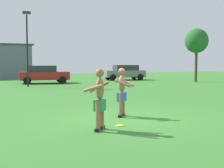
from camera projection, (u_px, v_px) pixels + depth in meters
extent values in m
plane|color=#38752D|center=(124.00, 118.00, 10.37)|extent=(80.00, 80.00, 0.00)
cube|color=black|center=(123.00, 114.00, 10.79)|extent=(0.25, 0.27, 0.09)
cylinder|color=#936647|center=(123.00, 104.00, 10.77)|extent=(0.13, 0.13, 0.84)
cube|color=black|center=(120.00, 116.00, 10.50)|extent=(0.25, 0.27, 0.09)
cylinder|color=#936647|center=(121.00, 105.00, 10.47)|extent=(0.13, 0.13, 0.84)
cube|color=blue|center=(122.00, 97.00, 10.60)|extent=(0.44, 0.46, 0.30)
ellipsoid|color=#936647|center=(122.00, 84.00, 10.57)|extent=(0.42, 0.43, 0.61)
cylinder|color=#936647|center=(126.00, 82.00, 10.77)|extent=(0.47, 0.46, 0.30)
cylinder|color=#936647|center=(123.00, 83.00, 10.30)|extent=(0.55, 0.33, 0.29)
sphere|color=#936647|center=(122.00, 71.00, 10.54)|extent=(0.23, 0.23, 0.23)
cone|color=red|center=(122.00, 69.00, 10.53)|extent=(0.34, 0.34, 0.13)
cube|color=black|center=(98.00, 130.00, 8.35)|extent=(0.25, 0.27, 0.09)
cylinder|color=#936647|center=(98.00, 116.00, 8.32)|extent=(0.13, 0.13, 0.85)
cube|color=black|center=(102.00, 127.00, 8.65)|extent=(0.25, 0.27, 0.09)
cylinder|color=#936647|center=(102.00, 114.00, 8.62)|extent=(0.13, 0.13, 0.85)
cube|color=#28844C|center=(100.00, 105.00, 8.45)|extent=(0.42, 0.44, 0.31)
ellipsoid|color=#936647|center=(100.00, 89.00, 8.42)|extent=(0.40, 0.41, 0.61)
cylinder|color=#936647|center=(93.00, 88.00, 8.22)|extent=(0.44, 0.51, 0.25)
cylinder|color=#936647|center=(99.00, 87.00, 8.67)|extent=(0.53, 0.37, 0.34)
sphere|color=#936647|center=(100.00, 73.00, 8.39)|extent=(0.23, 0.23, 0.23)
cylinder|color=yellow|center=(120.00, 126.00, 9.07)|extent=(0.25, 0.25, 0.03)
cube|color=maroon|center=(44.00, 76.00, 27.32)|extent=(4.46, 2.22, 0.70)
cube|color=#282D33|center=(42.00, 69.00, 27.21)|extent=(2.56, 1.82, 0.56)
cylinder|color=black|center=(60.00, 79.00, 28.66)|extent=(0.66, 0.28, 0.64)
cylinder|color=black|center=(63.00, 80.00, 26.96)|extent=(0.66, 0.28, 0.64)
cylinder|color=black|center=(26.00, 79.00, 27.73)|extent=(0.66, 0.28, 0.64)
cylinder|color=black|center=(27.00, 81.00, 26.02)|extent=(0.66, 0.28, 0.64)
cube|color=slate|center=(124.00, 74.00, 32.53)|extent=(4.47, 2.26, 0.70)
cube|color=#282D33|center=(126.00, 68.00, 32.55)|extent=(2.57, 1.84, 0.56)
cylinder|color=black|center=(113.00, 77.00, 31.25)|extent=(0.66, 0.29, 0.64)
cylinder|color=black|center=(108.00, 77.00, 32.96)|extent=(0.66, 0.29, 0.64)
cylinder|color=black|center=(140.00, 77.00, 32.16)|extent=(0.66, 0.29, 0.64)
cylinder|color=black|center=(134.00, 76.00, 33.87)|extent=(0.66, 0.29, 0.64)
cylinder|color=black|center=(27.00, 51.00, 23.29)|extent=(0.12, 0.12, 5.45)
cube|color=#333338|center=(27.00, 13.00, 23.09)|extent=(0.60, 0.24, 0.20)
cylinder|color=#4C3823|center=(196.00, 66.00, 29.21)|extent=(0.26, 0.26, 3.09)
ellipsoid|color=#236028|center=(196.00, 41.00, 29.04)|extent=(2.22, 2.22, 2.31)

